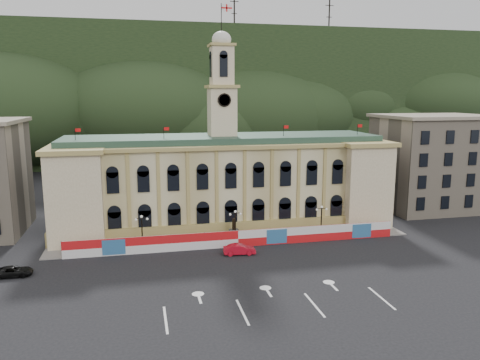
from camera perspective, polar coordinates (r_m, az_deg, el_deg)
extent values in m
plane|color=black|center=(57.18, 2.98, -12.80)|extent=(260.00, 260.00, 0.00)
cube|color=black|center=(181.21, -7.96, 10.14)|extent=(230.00, 70.00, 44.00)
cube|color=#595651|center=(168.14, 4.81, 12.91)|extent=(22.00, 8.00, 14.00)
cube|color=#595651|center=(162.32, -24.82, 10.69)|extent=(16.00, 7.00, 10.00)
cylinder|color=black|center=(171.34, -0.70, 19.63)|extent=(0.50, 0.50, 20.00)
cylinder|color=black|center=(181.55, 10.81, 18.93)|extent=(0.50, 0.50, 20.00)
cube|color=beige|center=(81.39, -2.15, -0.60)|extent=(55.00, 15.00, 14.00)
cube|color=tan|center=(75.31, -1.07, -6.04)|extent=(56.00, 0.80, 2.40)
cube|color=tan|center=(80.32, -2.18, 4.52)|extent=(56.20, 16.20, 0.60)
cube|color=#2A4738|center=(80.25, -2.19, 5.02)|extent=(53.00, 13.00, 1.20)
cube|color=beige|center=(79.78, -18.88, -1.38)|extent=(8.00, 17.00, 14.00)
cube|color=beige|center=(87.62, 13.28, -0.08)|extent=(8.00, 17.00, 14.00)
cube|color=beige|center=(79.96, -2.21, 8.30)|extent=(4.40, 4.40, 8.00)
cube|color=tan|center=(79.91, -2.23, 11.31)|extent=(5.20, 5.20, 0.50)
cube|color=beige|center=(80.03, -2.25, 13.67)|extent=(3.60, 3.60, 6.50)
cube|color=tan|center=(80.30, -2.27, 16.10)|extent=(4.20, 4.20, 0.40)
cylinder|color=black|center=(77.64, -1.92, 9.72)|extent=(2.20, 0.20, 2.20)
ellipsoid|color=beige|center=(80.39, -2.27, 16.73)|extent=(3.20, 3.20, 2.72)
cylinder|color=black|center=(80.81, -2.29, 18.99)|extent=(0.12, 0.12, 5.00)
cube|color=white|center=(81.26, -1.63, 20.23)|extent=(1.80, 0.04, 1.20)
cube|color=red|center=(81.23, -1.63, 20.24)|extent=(1.80, 0.02, 0.22)
cube|color=red|center=(81.23, -1.63, 20.24)|extent=(0.22, 0.02, 1.20)
cube|color=tan|center=(100.49, 22.44, 1.88)|extent=(20.00, 16.00, 18.00)
cube|color=gray|center=(99.67, 22.81, 7.17)|extent=(21.00, 17.00, 0.60)
cube|color=red|center=(70.43, -0.24, -7.18)|extent=(50.00, 0.25, 2.50)
cube|color=#2B5E8F|center=(69.01, -15.14, -7.92)|extent=(3.20, 0.05, 2.20)
cube|color=#2B5E8F|center=(71.73, 4.51, -6.88)|extent=(3.20, 0.05, 2.20)
cube|color=#2B5E8F|center=(76.81, 14.62, -6.02)|extent=(3.20, 0.05, 2.20)
cube|color=slate|center=(73.35, -0.69, -7.41)|extent=(56.00, 5.50, 0.16)
cube|color=#595651|center=(73.33, -0.73, -6.75)|extent=(1.40, 1.40, 1.80)
cylinder|color=black|center=(72.85, -0.73, -5.47)|extent=(0.60, 0.60, 1.60)
sphere|color=black|center=(72.61, -0.73, -4.78)|extent=(0.44, 0.44, 0.44)
cylinder|color=black|center=(71.27, -11.77, -8.12)|extent=(0.44, 0.44, 0.30)
cylinder|color=black|center=(70.60, -11.84, -6.38)|extent=(0.18, 0.18, 4.80)
cube|color=black|center=(69.98, -11.91, -4.58)|extent=(1.60, 0.08, 0.08)
sphere|color=silver|center=(70.02, -12.56, -4.72)|extent=(0.36, 0.36, 0.36)
sphere|color=silver|center=(70.02, -11.25, -4.67)|extent=(0.36, 0.36, 0.36)
sphere|color=silver|center=(69.91, -11.92, -4.38)|extent=(0.40, 0.40, 0.40)
cylinder|color=black|center=(72.63, -0.57, -7.54)|extent=(0.44, 0.44, 0.30)
cylinder|color=black|center=(71.97, -0.57, -5.83)|extent=(0.18, 0.18, 4.80)
cube|color=black|center=(71.36, -0.58, -4.06)|extent=(1.60, 0.08, 0.08)
sphere|color=silver|center=(71.24, -1.21, -4.21)|extent=(0.36, 0.36, 0.36)
sphere|color=silver|center=(71.56, 0.05, -4.14)|extent=(0.36, 0.36, 0.36)
sphere|color=silver|center=(71.30, -0.58, -3.87)|extent=(0.40, 0.40, 0.40)
cylinder|color=black|center=(76.56, 9.82, -6.74)|extent=(0.44, 0.44, 0.30)
cylinder|color=black|center=(75.94, 9.87, -5.12)|extent=(0.18, 0.18, 4.80)
cube|color=black|center=(75.36, 9.93, -3.44)|extent=(1.60, 0.08, 0.08)
sphere|color=silver|center=(75.10, 9.36, -3.58)|extent=(0.36, 0.36, 0.36)
sphere|color=silver|center=(75.70, 10.48, -3.51)|extent=(0.36, 0.36, 0.36)
sphere|color=silver|center=(75.30, 9.93, -3.25)|extent=(0.40, 0.40, 0.40)
imported|color=red|center=(67.33, -0.06, -8.46)|extent=(2.30, 4.83, 1.51)
imported|color=black|center=(66.14, -25.92, -9.99)|extent=(2.17, 4.70, 1.30)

